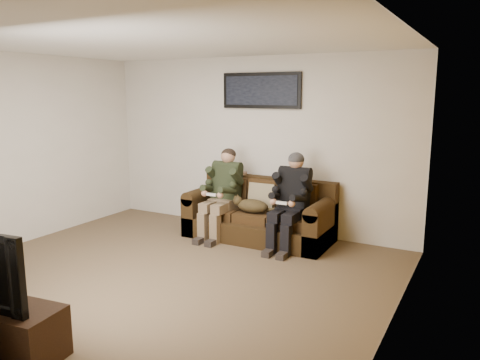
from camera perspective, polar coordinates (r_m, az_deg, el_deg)
The scene contains 13 objects.
floor at distance 5.55m, azimuth -9.14°, elevation -11.41°, with size 5.00×5.00×0.00m, color brown.
ceiling at distance 5.18m, azimuth -10.01°, elevation 16.35°, with size 5.00×5.00×0.00m, color silver.
wall_back at distance 7.10m, azimuth 1.70°, elevation 4.37°, with size 5.00×5.00×0.00m, color beige.
wall_left at distance 7.02m, azimuth -25.89°, elevation 3.25°, with size 4.50×4.50×0.00m, color beige.
wall_right at distance 4.18m, azimuth 18.60°, elevation -0.52°, with size 4.50×4.50×0.00m, color beige.
accent_wall_right at distance 4.18m, azimuth 18.47°, elevation -0.50°, with size 4.50×4.50×0.00m, color #A87010.
sofa at distance 6.76m, azimuth 2.53°, elevation -4.41°, with size 2.07×0.89×0.85m.
throw_pillow at distance 6.73m, azimuth 2.70°, elevation -2.01°, with size 0.39×0.11×0.38m, color #8B7D5B.
throw_blanket at distance 7.16m, azimuth -1.02°, elevation 0.75°, with size 0.42×0.21×0.08m, color tan.
person_left at distance 6.77m, azimuth -2.13°, elevation -1.01°, with size 0.51×0.87×1.27m.
person_right at distance 6.30m, azimuth 6.22°, elevation -1.90°, with size 0.51×0.86×1.28m.
cat at distance 6.55m, azimuth 1.39°, elevation -3.12°, with size 0.66×0.26×0.24m.
framed_poster at distance 6.97m, azimuth 2.59°, elevation 10.84°, with size 1.25×0.05×0.52m.
Camera 1 is at (3.18, -4.05, 2.06)m, focal length 35.00 mm.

